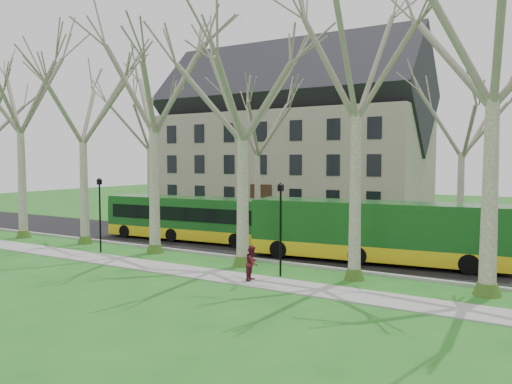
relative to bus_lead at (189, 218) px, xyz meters
The scene contains 12 objects.
ground 6.52m from the bus_lead, 50.55° to the right, with size 120.00×120.00×0.00m, color #1F601B.
sidewalk 8.56m from the bus_lead, 61.43° to the right, with size 70.00×2.00×0.06m, color gray.
road 4.35m from the bus_lead, ahead, with size 80.00×8.00×0.06m, color black.
curb 5.47m from the bus_lead, 40.12° to the right, with size 80.00×0.25×0.14m, color #A5A39E.
building 20.28m from the bus_lead, 95.90° to the left, with size 26.50×12.20×16.00m.
tree_row_verge 8.19m from the bus_lead, 48.76° to the right, with size 49.00×7.00×14.00m.
tree_row_far 8.02m from the bus_lead, 66.20° to the left, with size 33.00×7.00×12.00m.
lamp_row 7.21m from the bus_lead, 55.66° to the right, with size 36.22×0.22×4.30m.
hedges 9.15m from the bus_lead, 94.02° to the left, with size 30.60×8.60×2.00m.
bus_lead is the anchor object (origin of this frame).
bus_follow 12.93m from the bus_lead, ahead, with size 13.17×2.74×3.29m, color #164E1A, non-canonical shape.
pedestrian_b 12.00m from the bus_lead, 38.30° to the right, with size 0.76×0.59×1.56m, color #5B1421.
Camera 1 is at (16.74, -21.45, 5.47)m, focal length 35.00 mm.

